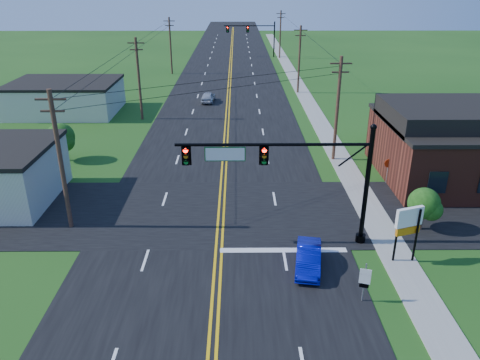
{
  "coord_description": "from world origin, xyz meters",
  "views": [
    {
      "loc": [
        1.26,
        -16.68,
        14.91
      ],
      "look_at": [
        1.46,
        10.0,
        3.28
      ],
      "focal_mm": 35.0,
      "sensor_mm": 36.0,
      "label": 1
    }
  ],
  "objects_px": {
    "signal_mast_far": "(252,33)",
    "stop_sign": "(388,166)",
    "blue_car": "(308,258)",
    "route_sign": "(365,280)",
    "signal_mast_main": "(291,170)"
  },
  "relations": [
    {
      "from": "signal_mast_far",
      "to": "blue_car",
      "type": "bearing_deg",
      "value": -89.42
    },
    {
      "from": "stop_sign",
      "to": "route_sign",
      "type": "bearing_deg",
      "value": -116.94
    },
    {
      "from": "signal_mast_main",
      "to": "route_sign",
      "type": "height_order",
      "value": "signal_mast_main"
    },
    {
      "from": "signal_mast_far",
      "to": "stop_sign",
      "type": "xyz_separation_m",
      "value": [
        8.56,
        -63.16,
        -3.08
      ]
    },
    {
      "from": "blue_car",
      "to": "route_sign",
      "type": "bearing_deg",
      "value": -42.75
    },
    {
      "from": "signal_mast_far",
      "to": "blue_car",
      "type": "height_order",
      "value": "signal_mast_far"
    },
    {
      "from": "signal_mast_main",
      "to": "route_sign",
      "type": "xyz_separation_m",
      "value": [
        3.16,
        -5.73,
        -3.46
      ]
    },
    {
      "from": "route_sign",
      "to": "stop_sign",
      "type": "distance_m",
      "value": 15.58
    },
    {
      "from": "signal_mast_far",
      "to": "stop_sign",
      "type": "relative_size",
      "value": 5.4
    },
    {
      "from": "signal_mast_far",
      "to": "route_sign",
      "type": "bearing_deg",
      "value": -87.74
    },
    {
      "from": "stop_sign",
      "to": "signal_mast_far",
      "type": "bearing_deg",
      "value": 91.46
    },
    {
      "from": "blue_car",
      "to": "route_sign",
      "type": "relative_size",
      "value": 1.71
    },
    {
      "from": "blue_car",
      "to": "route_sign",
      "type": "xyz_separation_m",
      "value": [
        2.3,
        -2.94,
        0.67
      ]
    },
    {
      "from": "signal_mast_main",
      "to": "signal_mast_far",
      "type": "distance_m",
      "value": 72.0
    },
    {
      "from": "signal_mast_main",
      "to": "stop_sign",
      "type": "relative_size",
      "value": 5.56
    }
  ]
}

